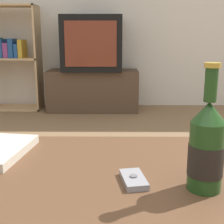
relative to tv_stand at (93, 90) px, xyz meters
name	(u,v)px	position (x,y,z in m)	size (l,w,h in m)	color
coffee_table	(85,206)	(0.17, -2.75, 0.18)	(1.22, 0.63, 0.48)	brown
tv_stand	(93,90)	(0.00, 0.00, 0.00)	(0.99, 0.41, 0.45)	#4C3828
television	(92,43)	(0.00, 0.00, 0.51)	(0.63, 0.53, 0.57)	black
bookshelf	(12,55)	(-0.90, 0.06, 0.38)	(0.56, 0.30, 1.13)	tan
beer_bottle	(206,148)	(0.43, -2.80, 0.35)	(0.08, 0.08, 0.27)	#1E4219
cell_phone	(134,179)	(0.28, -2.77, 0.26)	(0.07, 0.10, 0.02)	gray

